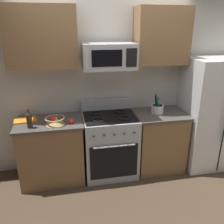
{
  "coord_description": "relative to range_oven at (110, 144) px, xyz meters",
  "views": [
    {
      "loc": [
        -0.58,
        -2.44,
        2.15
      ],
      "look_at": [
        0.01,
        0.52,
        1.03
      ],
      "focal_mm": 37.9,
      "sensor_mm": 36.0,
      "label": 1
    }
  ],
  "objects": [
    {
      "name": "wall_back",
      "position": [
        0.0,
        0.38,
        0.83
      ],
      "size": [
        8.0,
        0.1,
        2.6
      ],
      "primitive_type": "cube",
      "color": "beige",
      "rests_on": "ground"
    },
    {
      "name": "counter_right",
      "position": [
        0.77,
        -0.0,
        -0.02
      ],
      "size": [
        0.76,
        0.63,
        0.91
      ],
      "color": "olive",
      "rests_on": "ground"
    },
    {
      "name": "upper_cabinets_right",
      "position": [
        0.77,
        0.16,
        1.52
      ],
      "size": [
        0.75,
        0.34,
        0.77
      ],
      "color": "olive"
    },
    {
      "name": "fruit_basket",
      "position": [
        -0.76,
        -0.11,
        0.49
      ],
      "size": [
        0.26,
        0.26,
        0.12
      ],
      "color": "tan",
      "rests_on": "counter_left"
    },
    {
      "name": "utensil_crock",
      "position": [
        0.73,
        0.03,
        0.51
      ],
      "size": [
        0.18,
        0.18,
        0.31
      ],
      "color": "white",
      "rests_on": "counter_right"
    },
    {
      "name": "upper_cabinets_left",
      "position": [
        -0.85,
        0.16,
        1.52
      ],
      "size": [
        0.89,
        0.34,
        0.77
      ],
      "color": "olive"
    },
    {
      "name": "apple_loose",
      "position": [
        -0.55,
        -0.14,
        0.47
      ],
      "size": [
        0.07,
        0.07,
        0.07
      ],
      "primitive_type": "sphere",
      "color": "red",
      "rests_on": "counter_left"
    },
    {
      "name": "ground_plane",
      "position": [
        0.0,
        -0.65,
        -0.47
      ],
      "size": [
        16.0,
        16.0,
        0.0
      ],
      "primitive_type": "plane",
      "color": "#473828"
    },
    {
      "name": "counter_left",
      "position": [
        -0.84,
        -0.0,
        -0.02
      ],
      "size": [
        0.9,
        0.63,
        0.91
      ],
      "color": "olive",
      "rests_on": "ground"
    },
    {
      "name": "range_oven",
      "position": [
        0.0,
        0.0,
        0.0
      ],
      "size": [
        0.76,
        0.67,
        1.09
      ],
      "color": "#B2B5BA",
      "rests_on": "ground"
    },
    {
      "name": "refrigerator",
      "position": [
        1.6,
        -0.02,
        0.38
      ],
      "size": [
        0.88,
        0.74,
        1.7
      ],
      "color": "silver",
      "rests_on": "ground"
    },
    {
      "name": "microwave",
      "position": [
        -0.0,
        0.03,
        1.28
      ],
      "size": [
        0.7,
        0.44,
        0.33
      ],
      "color": "#B2B5BA"
    },
    {
      "name": "bottle_soy",
      "position": [
        -1.07,
        -0.17,
        0.55
      ],
      "size": [
        0.07,
        0.07,
        0.24
      ],
      "color": "#382314",
      "rests_on": "counter_left"
    },
    {
      "name": "cutting_board",
      "position": [
        -1.16,
        0.1,
        0.44
      ],
      "size": [
        0.32,
        0.26,
        0.02
      ],
      "primitive_type": "cube",
      "rotation": [
        0.0,
        0.0,
        0.14
      ],
      "color": "orange",
      "rests_on": "counter_left"
    }
  ]
}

